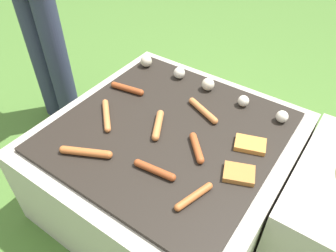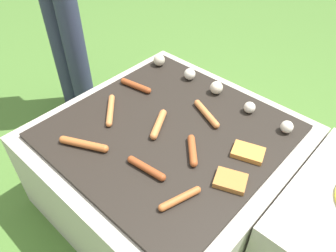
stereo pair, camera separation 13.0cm
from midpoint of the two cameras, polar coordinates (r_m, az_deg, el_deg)
name	(u,v)px [view 1 (the left image)]	position (r m, az deg, el deg)	size (l,w,h in m)	color
ground_plane	(168,195)	(1.65, -2.31, -12.12)	(14.00, 14.00, 0.00)	#47702D
grill	(168,166)	(1.48, -2.54, -7.13)	(0.95, 0.95, 0.44)	#B2AA9E
sausage_back_left	(106,115)	(1.40, -13.32, 1.74)	(0.15, 0.15, 0.03)	#C6753D
sausage_front_right	(197,148)	(1.22, 1.98, -3.93)	(0.12, 0.12, 0.03)	#A34C23
sausage_back_right	(194,196)	(1.08, 1.04, -12.36)	(0.06, 0.15, 0.02)	#B7602D
sausage_front_center	(203,110)	(1.39, 3.45, 2.61)	(0.18, 0.09, 0.03)	#C6753D
sausage_front_left	(155,170)	(1.16, -5.62, -7.79)	(0.17, 0.04, 0.03)	#93421E
sausage_mid_left	(127,89)	(1.53, -9.56, 6.36)	(0.17, 0.05, 0.03)	#93421E
sausage_mid_right	(158,125)	(1.32, -4.58, 0.07)	(0.10, 0.16, 0.03)	#C6753D
sausage_back_center	(86,152)	(1.26, -17.04, -4.51)	(0.19, 0.11, 0.03)	#B7602D
bread_slice_left	(239,174)	(1.16, 9.12, -8.34)	(0.13, 0.12, 0.02)	#B27033
bread_slice_center	(250,144)	(1.26, 11.30, -3.32)	(0.14, 0.11, 0.02)	#D18438
mushroom_row	(200,82)	(1.53, 3.19, 7.53)	(0.77, 0.08, 0.06)	beige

